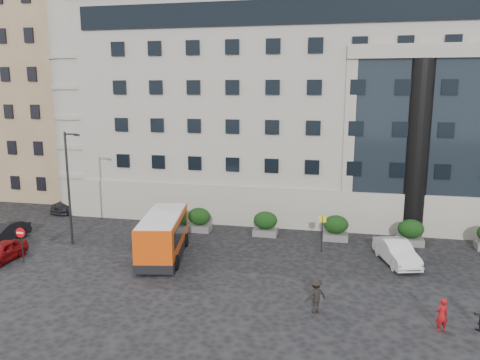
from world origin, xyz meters
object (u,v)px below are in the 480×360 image
object	(u,v)px
parked_car_a	(1,252)
parked_car_d	(125,194)
hedge_a	(199,219)
hedge_c	(336,228)
street_lamp	(69,184)
bus_stop_sign	(322,227)
hedge_b	(265,223)
red_truck	(152,181)
parked_car_c	(76,201)
parked_car_b	(2,233)
white_taxi	(396,252)
minibus	(163,234)
pedestrian_a	(442,315)
pedestrian_c	(316,295)
hedge_d	(411,232)
no_entry_sign	(21,238)

from	to	relation	value
parked_car_a	parked_car_d	world-z (taller)	parked_car_d
hedge_a	hedge_c	xyz separation A→B (m)	(10.40, 0.00, 0.00)
street_lamp	parked_car_a	size ratio (longest dim) A/B	2.12
parked_car_d	bus_stop_sign	bearing A→B (deg)	-38.15
hedge_b	red_truck	distance (m)	17.13
bus_stop_sign	parked_car_c	size ratio (longest dim) A/B	0.49
parked_car_b	white_taxi	distance (m)	27.28
parked_car_d	white_taxi	bearing A→B (deg)	-35.51
hedge_b	minibus	world-z (taller)	minibus
hedge_c	bus_stop_sign	distance (m)	3.05
street_lamp	bus_stop_sign	distance (m)	17.75
hedge_a	parked_car_c	xyz separation A→B (m)	(-13.00, 4.00, -0.17)
hedge_c	white_taxi	distance (m)	5.50
bus_stop_sign	parked_car_c	distance (m)	23.52
parked_car_c	pedestrian_a	size ratio (longest dim) A/B	3.20
street_lamp	minibus	world-z (taller)	street_lamp
hedge_c	bus_stop_sign	xyz separation A→B (m)	(-0.90, -2.80, 0.80)
parked_car_a	parked_car_c	distance (m)	13.19
pedestrian_c	parked_car_d	bearing A→B (deg)	-78.19
hedge_c	white_taxi	world-z (taller)	hedge_c
bus_stop_sign	minibus	size ratio (longest dim) A/B	0.35
red_truck	pedestrian_a	xyz separation A→B (m)	(23.49, -23.06, -0.71)
red_truck	white_taxi	world-z (taller)	red_truck
minibus	pedestrian_c	bearing A→B (deg)	-40.28
hedge_b	red_truck	xyz separation A→B (m)	(-13.44, 10.61, 0.60)
hedge_a	red_truck	world-z (taller)	red_truck
hedge_a	parked_car_b	distance (m)	14.20
hedge_a	hedge_d	world-z (taller)	same
hedge_a	pedestrian_c	xyz separation A→B (m)	(9.55, -11.74, -0.04)
street_lamp	white_taxi	world-z (taller)	street_lamp
minibus	parked_car_a	xyz separation A→B (m)	(-9.83, -2.96, -0.93)
bus_stop_sign	white_taxi	xyz separation A→B (m)	(4.72, -1.15, -0.99)
hedge_b	parked_car_d	xyz separation A→B (m)	(-15.15, 7.72, -0.14)
parked_car_b	white_taxi	xyz separation A→B (m)	(27.22, 1.77, 0.01)
hedge_a	parked_car_c	bearing A→B (deg)	162.91
bus_stop_sign	parked_car_a	size ratio (longest dim) A/B	0.67
bus_stop_sign	hedge_a	bearing A→B (deg)	163.58
hedge_b	parked_car_c	world-z (taller)	hedge_b
no_entry_sign	minibus	xyz separation A→B (m)	(8.37, 2.85, -0.08)
hedge_b	parked_car_a	size ratio (longest dim) A/B	0.49
hedge_c	pedestrian_a	distance (m)	13.37
hedge_c	minibus	size ratio (longest dim) A/B	0.26
white_taxi	bus_stop_sign	bearing A→B (deg)	149.80
hedge_b	bus_stop_sign	distance (m)	5.19
parked_car_d	pedestrian_a	distance (m)	32.28
parked_car_b	parked_car_c	xyz separation A→B (m)	(0.00, 9.72, 0.02)
hedge_c	red_truck	xyz separation A→B (m)	(-18.64, 10.61, 0.60)
white_taxi	hedge_d	bearing A→B (deg)	54.20
parked_car_a	hedge_a	bearing A→B (deg)	40.85
red_truck	parked_car_d	bearing A→B (deg)	-133.64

